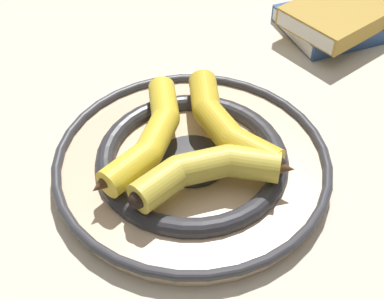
# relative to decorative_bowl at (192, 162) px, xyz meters

# --- Properties ---
(ground_plane) EXTENTS (2.80, 2.80, 0.00)m
(ground_plane) POSITION_rel_decorative_bowl_xyz_m (-0.03, 0.03, -0.02)
(ground_plane) COLOR beige
(decorative_bowl) EXTENTS (0.34, 0.34, 0.03)m
(decorative_bowl) POSITION_rel_decorative_bowl_xyz_m (0.00, 0.00, 0.00)
(decorative_bowl) COLOR beige
(decorative_bowl) RESTS_ON ground_plane
(banana_a) EXTENTS (0.11, 0.19, 0.04)m
(banana_a) POSITION_rel_decorative_bowl_xyz_m (0.05, -0.01, 0.04)
(banana_a) COLOR gold
(banana_a) RESTS_ON decorative_bowl
(banana_b) EXTENTS (0.16, 0.13, 0.04)m
(banana_b) POSITION_rel_decorative_bowl_xyz_m (-0.03, -0.04, 0.04)
(banana_b) COLOR gold
(banana_b) RESTS_ON decorative_bowl
(banana_c) EXTENTS (0.19, 0.10, 0.03)m
(banana_c) POSITION_rel_decorative_bowl_xyz_m (-0.03, 0.04, 0.03)
(banana_c) COLOR yellow
(banana_c) RESTS_ON decorative_bowl
(book_stack) EXTENTS (0.21, 0.19, 0.06)m
(book_stack) POSITION_rel_decorative_bowl_xyz_m (0.39, 0.02, 0.01)
(book_stack) COLOR #2D4C84
(book_stack) RESTS_ON ground_plane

